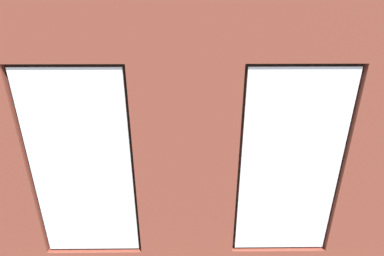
# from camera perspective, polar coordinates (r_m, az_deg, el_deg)

# --- Properties ---
(ground_plane) EXTENTS (6.93, 5.88, 0.10)m
(ground_plane) POSITION_cam_1_polar(r_m,az_deg,el_deg) (5.90, -0.80, -8.35)
(ground_plane) COLOR brown
(brick_wall_with_windows) EXTENTS (6.33, 0.30, 3.12)m
(brick_wall_with_windows) POSITION_cam_1_polar(r_m,az_deg,el_deg) (2.89, -1.10, -8.12)
(brick_wall_with_windows) COLOR brown
(brick_wall_with_windows) RESTS_ON ground_plane
(white_wall_right) EXTENTS (0.10, 4.88, 3.12)m
(white_wall_right) POSITION_cam_1_polar(r_m,az_deg,el_deg) (5.95, -32.64, 5.10)
(white_wall_right) COLOR silver
(white_wall_right) RESTS_ON ground_plane
(couch_by_window) EXTENTS (2.00, 0.87, 0.80)m
(couch_by_window) POSITION_cam_1_polar(r_m,az_deg,el_deg) (4.13, 0.33, -17.81)
(couch_by_window) COLOR black
(couch_by_window) RESTS_ON ground_plane
(couch_left) EXTENTS (0.89, 1.79, 0.80)m
(couch_left) POSITION_cam_1_polar(r_m,az_deg,el_deg) (5.96, 23.76, -5.99)
(couch_left) COLOR black
(couch_left) RESTS_ON ground_plane
(coffee_table) EXTENTS (1.21, 0.72, 0.41)m
(coffee_table) POSITION_cam_1_polar(r_m,az_deg,el_deg) (5.73, 1.77, -4.72)
(coffee_table) COLOR olive
(coffee_table) RESTS_ON ground_plane
(cup_ceramic) EXTENTS (0.07, 0.07, 0.08)m
(cup_ceramic) POSITION_cam_1_polar(r_m,az_deg,el_deg) (5.76, 0.24, -3.47)
(cup_ceramic) COLOR silver
(cup_ceramic) RESTS_ON coffee_table
(table_plant_small) EXTENTS (0.13, 0.13, 0.21)m
(table_plant_small) POSITION_cam_1_polar(r_m,az_deg,el_deg) (5.56, -1.93, -3.75)
(table_plant_small) COLOR #47423D
(table_plant_small) RESTS_ON coffee_table
(remote_silver) EXTENTS (0.07, 0.17, 0.02)m
(remote_silver) POSITION_cam_1_polar(r_m,az_deg,el_deg) (5.61, 2.76, -4.63)
(remote_silver) COLOR #B2B2B7
(remote_silver) RESTS_ON coffee_table
(remote_gray) EXTENTS (0.10, 0.18, 0.02)m
(remote_gray) POSITION_cam_1_polar(r_m,az_deg,el_deg) (5.70, 1.78, -4.13)
(remote_gray) COLOR #59595B
(remote_gray) RESTS_ON coffee_table
(remote_black) EXTENTS (0.15, 0.16, 0.02)m
(remote_black) POSITION_cam_1_polar(r_m,az_deg,el_deg) (5.83, 5.02, -3.53)
(remote_black) COLOR black
(remote_black) RESTS_ON coffee_table
(media_console) EXTENTS (1.18, 0.42, 0.60)m
(media_console) POSITION_cam_1_polar(r_m,az_deg,el_deg) (6.20, -28.03, -6.03)
(media_console) COLOR black
(media_console) RESTS_ON ground_plane
(tv_flatscreen) EXTENTS (1.05, 0.20, 0.74)m
(tv_flatscreen) POSITION_cam_1_polar(r_m,az_deg,el_deg) (5.93, -29.22, -0.33)
(tv_flatscreen) COLOR black
(tv_flatscreen) RESTS_ON media_console
(potted_plant_corner_near_left) EXTENTS (0.81, 0.84, 1.32)m
(potted_plant_corner_near_left) POSITION_cam_1_polar(r_m,az_deg,el_deg) (7.74, 18.93, 5.54)
(potted_plant_corner_near_left) COLOR brown
(potted_plant_corner_near_left) RESTS_ON ground_plane
(potted_plant_between_couches) EXTENTS (0.51, 0.51, 0.69)m
(potted_plant_between_couches) POSITION_cam_1_polar(r_m,az_deg,el_deg) (4.37, 20.41, -15.18)
(potted_plant_between_couches) COLOR #9E5638
(potted_plant_between_couches) RESTS_ON ground_plane
(potted_plant_by_left_couch) EXTENTS (0.45, 0.45, 0.78)m
(potted_plant_by_left_couch) POSITION_cam_1_polar(r_m,az_deg,el_deg) (6.86, 16.72, 0.77)
(potted_plant_by_left_couch) COLOR brown
(potted_plant_by_left_couch) RESTS_ON ground_plane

